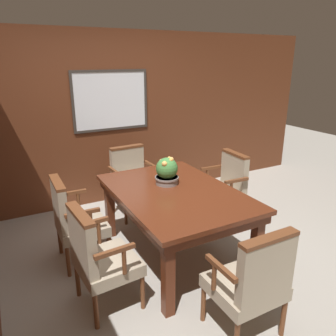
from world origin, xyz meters
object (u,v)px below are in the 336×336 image
object	(u,v)px
chair_right_far	(226,186)
chair_head_near	(252,280)
chair_head_far	(132,179)
potted_plant	(167,172)
chair_left_near	(99,256)
dining_table	(175,199)
chair_left_far	(74,218)

from	to	relation	value
chair_right_far	chair_head_near	size ratio (longest dim) A/B	1.00
chair_head_far	potted_plant	bearing A→B (deg)	-92.29
chair_left_near	dining_table	bearing A→B (deg)	-72.91
chair_head_far	chair_left_far	world-z (taller)	same
dining_table	potted_plant	world-z (taller)	potted_plant
dining_table	chair_head_far	world-z (taller)	chair_head_far
chair_right_far	potted_plant	xyz separation A→B (m)	(-0.95, -0.18, 0.41)
chair_left_near	chair_left_far	xyz separation A→B (m)	(-0.03, 0.77, 0.00)
potted_plant	chair_left_far	bearing A→B (deg)	168.69
dining_table	chair_head_far	size ratio (longest dim) A/B	1.80
dining_table	chair_head_far	distance (m)	1.23
potted_plant	dining_table	bearing A→B (deg)	-94.59
dining_table	chair_left_far	xyz separation A→B (m)	(-0.96, 0.40, -0.17)
chair_head_far	potted_plant	world-z (taller)	potted_plant
chair_right_far	chair_head_near	world-z (taller)	same
chair_left_near	chair_head_near	world-z (taller)	same
chair_head_far	chair_left_near	size ratio (longest dim) A/B	1.00
chair_right_far	chair_head_far	bearing A→B (deg)	-128.02
dining_table	chair_head_near	distance (m)	1.24
chair_head_near	potted_plant	world-z (taller)	potted_plant
chair_left_near	chair_left_far	bearing A→B (deg)	-2.36
chair_right_far	chair_left_far	distance (m)	1.94
chair_left_far	potted_plant	bearing A→B (deg)	-100.33
chair_left_far	potted_plant	world-z (taller)	potted_plant
dining_table	chair_left_far	bearing A→B (deg)	157.28
chair_head_far	chair_head_near	distance (m)	2.44
potted_plant	chair_head_far	bearing A→B (deg)	90.66
chair_left_near	chair_right_far	world-z (taller)	same
potted_plant	chair_head_near	bearing A→B (deg)	-91.74
dining_table	chair_right_far	bearing A→B (deg)	21.83
chair_head_near	chair_left_near	bearing A→B (deg)	-43.04
chair_head_far	potted_plant	distance (m)	1.09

